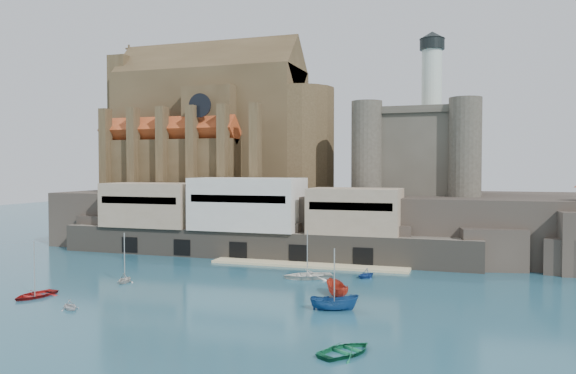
% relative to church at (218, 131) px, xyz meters
% --- Properties ---
extents(ground, '(300.00, 300.00, 0.00)m').
position_rel_church_xyz_m(ground, '(24.13, -41.85, -22.13)').
color(ground, navy).
rests_on(ground, ground).
extents(promontory, '(100.00, 36.00, 10.00)m').
position_rel_church_xyz_m(promontory, '(23.94, -2.48, -17.20)').
color(promontory, '#2A241F').
rests_on(promontory, ground).
extents(quay, '(70.00, 12.00, 13.05)m').
position_rel_church_xyz_m(quay, '(13.94, -18.78, -16.06)').
color(quay, '#61594D').
rests_on(quay, ground).
extents(church, '(47.00, 25.93, 30.51)m').
position_rel_church_xyz_m(church, '(0.00, 0.00, 0.00)').
color(church, '#463620').
rests_on(church, promontory).
extents(castle_keep, '(21.20, 21.20, 29.30)m').
position_rel_church_xyz_m(castle_keep, '(40.21, -0.78, -3.81)').
color(castle_keep, '#423E34').
rests_on(castle_keep, promontory).
extents(boat_0, '(3.91, 1.68, 5.30)m').
position_rel_church_xyz_m(boat_0, '(2.19, -52.89, -22.13)').
color(boat_0, '#A91614').
rests_on(boat_0, ground).
extents(boat_1, '(2.36, 2.67, 2.64)m').
position_rel_church_xyz_m(boat_1, '(9.81, -56.28, -22.13)').
color(boat_1, silver).
rests_on(boat_1, ground).
extents(boat_2, '(2.42, 2.39, 5.03)m').
position_rel_church_xyz_m(boat_2, '(35.95, -47.93, -22.13)').
color(boat_2, navy).
rests_on(boat_2, ground).
extents(boat_3, '(3.78, 2.88, 5.27)m').
position_rel_church_xyz_m(boat_3, '(40.04, -60.81, -22.13)').
color(boat_3, '#136841').
rests_on(boat_3, ground).
extents(boat_4, '(2.79, 1.90, 3.04)m').
position_rel_church_xyz_m(boat_4, '(7.24, -42.90, -22.13)').
color(boat_4, beige).
rests_on(boat_4, ground).
extents(boat_5, '(2.64, 2.66, 5.09)m').
position_rel_church_xyz_m(boat_5, '(34.69, -41.51, -22.13)').
color(boat_5, '#B3301C').
rests_on(boat_5, ground).
extents(boat_6, '(3.38, 4.82, 6.61)m').
position_rel_church_xyz_m(boat_6, '(28.62, -32.80, -22.13)').
color(boat_6, silver).
rests_on(boat_6, ground).
extents(boat_7, '(3.10, 2.72, 3.07)m').
position_rel_church_xyz_m(boat_7, '(35.97, -30.04, -22.13)').
color(boat_7, navy).
rests_on(boat_7, ground).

